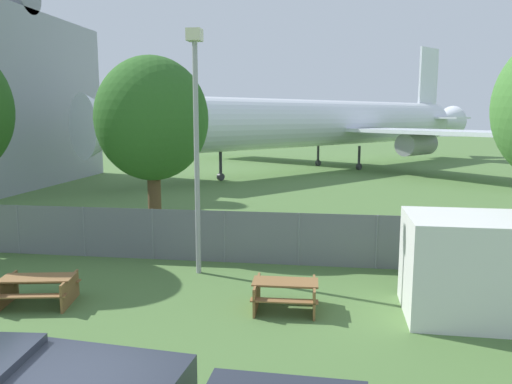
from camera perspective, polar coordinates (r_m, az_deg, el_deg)
perimeter_fence at (r=17.13m, az=-3.66°, el=-5.12°), size 56.07×0.07×1.79m
airplane at (r=47.47m, az=8.34°, el=7.75°), size 33.57×38.92×12.63m
portable_cabin at (r=13.80m, az=26.46°, el=-7.85°), size 4.72×2.60×2.54m
picnic_bench_near_cabin at (r=13.20m, az=3.36°, el=-11.32°), size 1.74×1.46×0.76m
picnic_bench_open_grass at (r=14.69m, az=-23.67°, el=-9.93°), size 2.10×1.73×0.76m
tree_near_hangar at (r=20.67m, az=-11.79°, el=8.13°), size 4.53×4.53×7.36m
light_mast at (r=15.54m, az=-6.85°, el=7.36°), size 0.44×0.44×7.56m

